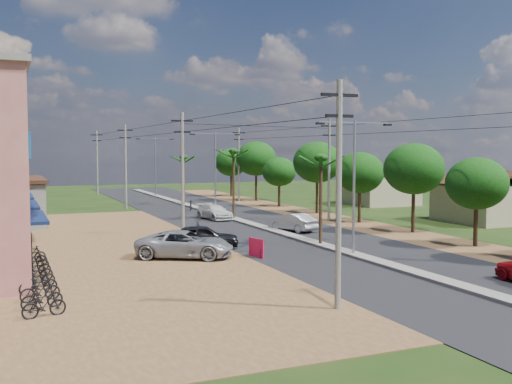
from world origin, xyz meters
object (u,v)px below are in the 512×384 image
Objects in this scene: parked_scooter_row at (36,275)px; car_parked_silver at (185,245)px; car_white_far at (215,212)px; car_parked_dark at (203,237)px; roadside_sign at (256,248)px; car_silver_mid at (293,223)px.

car_parked_silver is at bearing 26.23° from parked_scooter_row.
car_white_far is 1.02× the size of car_parked_dark.
car_parked_dark reaches higher than roadside_sign.
car_white_far is 0.82× the size of car_parked_silver.
car_silver_mid is at bearing -25.67° from car_parked_silver.
car_white_far is 19.36m from car_parked_silver.
car_parked_silver is 1.24× the size of car_parked_dark.
parked_scooter_row is at bearing -135.52° from car_white_far.
car_silver_mid is 0.74× the size of car_parked_silver.
car_parked_dark is (-6.00, -15.15, 0.10)m from car_white_far.
parked_scooter_row is (-10.24, -6.64, -0.27)m from car_parked_dark.
car_silver_mid is 13.45m from car_parked_silver.
roadside_sign is at bearing -143.87° from car_parked_dark.
parked_scooter_row is at bearing 13.26° from car_silver_mid.
parked_scooter_row is at bearing 132.40° from car_parked_dark.
roadside_sign is at bearing 12.25° from parked_scooter_row.
roadside_sign is (2.00, -3.98, -0.20)m from car_parked_dark.
parked_scooter_row is at bearing 178.13° from roadside_sign.
car_parked_silver reaches higher than car_parked_dark.
car_parked_silver is 3.16m from car_parked_dark.
car_white_far is 3.41× the size of roadside_sign.
car_parked_silver reaches higher than parked_scooter_row.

